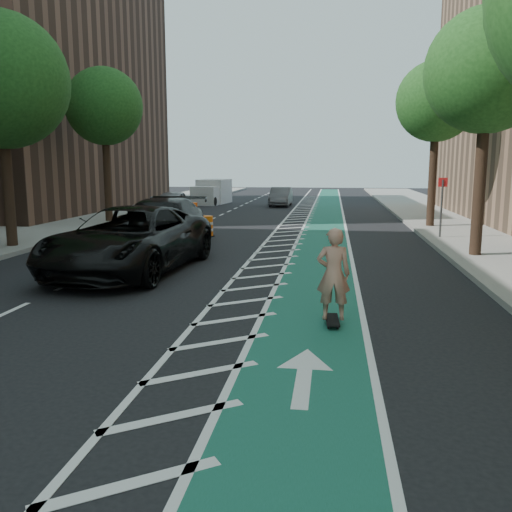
% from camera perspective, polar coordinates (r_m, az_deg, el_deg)
% --- Properties ---
extents(ground, '(120.00, 120.00, 0.00)m').
position_cam_1_polar(ground, '(11.05, -10.00, -6.29)').
color(ground, black).
rests_on(ground, ground).
extents(bike_lane, '(2.00, 90.00, 0.01)m').
position_cam_1_polar(bike_lane, '(20.31, 6.96, 1.11)').
color(bike_lane, '#175138').
rests_on(bike_lane, ground).
extents(buffer_strip, '(1.40, 90.00, 0.01)m').
position_cam_1_polar(buffer_strip, '(20.40, 2.74, 1.20)').
color(buffer_strip, silver).
rests_on(buffer_strip, ground).
extents(sidewalk_right, '(5.00, 90.00, 0.15)m').
position_cam_1_polar(sidewalk_right, '(21.21, 24.80, 0.83)').
color(sidewalk_right, gray).
rests_on(sidewalk_right, ground).
extents(sidewalk_left, '(5.00, 90.00, 0.15)m').
position_cam_1_polar(sidewalk_left, '(24.02, -24.39, 1.80)').
color(sidewalk_left, gray).
rests_on(sidewalk_left, ground).
extents(curb_right, '(0.12, 90.00, 0.16)m').
position_cam_1_polar(curb_right, '(20.64, 18.28, 1.03)').
color(curb_right, gray).
rests_on(curb_right, ground).
extents(curb_left, '(0.12, 90.00, 0.16)m').
position_cam_1_polar(curb_left, '(22.81, -19.18, 1.76)').
color(curb_left, gray).
rests_on(curb_left, ground).
extents(building_left_far, '(14.00, 22.00, 18.00)m').
position_cam_1_polar(building_left_far, '(40.40, -24.33, 17.39)').
color(building_left_far, brown).
rests_on(building_left_far, ground).
extents(tree_r_c, '(4.20, 4.20, 7.90)m').
position_cam_1_polar(tree_r_c, '(18.85, 23.01, 17.37)').
color(tree_r_c, '#382619').
rests_on(tree_r_c, ground).
extents(tree_l_c, '(4.20, 4.20, 7.90)m').
position_cam_1_polar(tree_l_c, '(21.48, -24.68, 16.22)').
color(tree_l_c, '#382619').
rests_on(tree_l_c, ground).
extents(tree_r_d, '(4.20, 4.20, 7.90)m').
position_cam_1_polar(tree_r_d, '(26.62, 18.49, 15.16)').
color(tree_r_d, '#382619').
rests_on(tree_r_d, ground).
extents(tree_l_d, '(4.20, 4.20, 7.90)m').
position_cam_1_polar(tree_l_d, '(28.54, -15.77, 14.89)').
color(tree_l_d, '#382619').
rests_on(tree_l_d, ground).
extents(sign_post, '(0.35, 0.08, 2.47)m').
position_cam_1_polar(sign_post, '(22.55, 18.94, 4.94)').
color(sign_post, '#4C4C4C').
rests_on(sign_post, ground).
extents(skateboard, '(0.29, 0.86, 0.11)m').
position_cam_1_polar(skateboard, '(10.42, 8.04, -6.69)').
color(skateboard, black).
rests_on(skateboard, ground).
extents(skateboarder, '(0.66, 0.45, 1.74)m').
position_cam_1_polar(skateboarder, '(10.20, 8.15, -1.88)').
color(skateboarder, tan).
rests_on(skateboarder, skateboard).
extents(suv_near, '(3.52, 6.79, 1.83)m').
position_cam_1_polar(suv_near, '(15.56, -13.11, 1.69)').
color(suv_near, black).
rests_on(suv_near, ground).
extents(suv_far, '(2.97, 6.46, 1.83)m').
position_cam_1_polar(suv_far, '(18.62, -10.02, 3.07)').
color(suv_far, black).
rests_on(suv_far, ground).
extents(car_silver, '(2.06, 4.41, 1.46)m').
position_cam_1_polar(car_silver, '(32.30, -8.86, 5.53)').
color(car_silver, '#939297').
rests_on(car_silver, ground).
extents(car_grey, '(1.43, 4.05, 1.33)m').
position_cam_1_polar(car_grey, '(39.34, 2.63, 6.26)').
color(car_grey, '#5C5D62').
rests_on(car_grey, ground).
extents(box_truck, '(2.37, 4.55, 1.82)m').
position_cam_1_polar(box_truck, '(41.64, -4.65, 6.67)').
color(box_truck, silver).
rests_on(box_truck, ground).
extents(barrel_a, '(0.60, 0.60, 0.81)m').
position_cam_1_polar(barrel_a, '(16.69, -11.50, 0.43)').
color(barrel_a, '#D8400B').
rests_on(barrel_a, ground).
extents(barrel_b, '(0.63, 0.63, 0.86)m').
position_cam_1_polar(barrel_b, '(22.79, -5.17, 3.08)').
color(barrel_b, orange).
rests_on(barrel_b, ground).
extents(barrel_c, '(0.72, 0.72, 0.99)m').
position_cam_1_polar(barrel_c, '(28.94, -6.73, 4.58)').
color(barrel_c, '#FF590D').
rests_on(barrel_c, ground).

